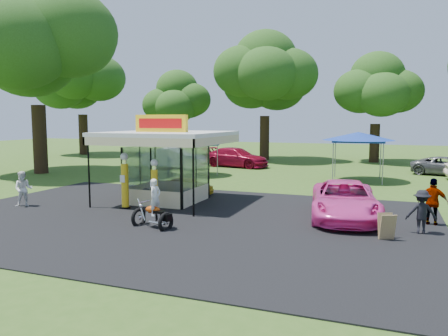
% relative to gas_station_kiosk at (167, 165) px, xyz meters
% --- Properties ---
extents(ground, '(120.00, 120.00, 0.00)m').
position_rel_gas_station_kiosk_xyz_m(ground, '(2.00, -4.99, -1.78)').
color(ground, '#34571B').
rests_on(ground, ground).
extents(asphalt_apron, '(20.00, 14.00, 0.04)m').
position_rel_gas_station_kiosk_xyz_m(asphalt_apron, '(2.00, -2.99, -1.76)').
color(asphalt_apron, black).
rests_on(asphalt_apron, ground).
extents(gas_station_kiosk, '(5.40, 5.40, 4.18)m').
position_rel_gas_station_kiosk_xyz_m(gas_station_kiosk, '(0.00, 0.00, 0.00)').
color(gas_station_kiosk, white).
rests_on(gas_station_kiosk, ground).
extents(gas_pump_left, '(0.47, 0.47, 2.51)m').
position_rel_gas_station_kiosk_xyz_m(gas_pump_left, '(-0.97, -2.12, -0.58)').
color(gas_pump_left, black).
rests_on(gas_pump_left, ground).
extents(gas_pump_right, '(0.43, 0.43, 2.28)m').
position_rel_gas_station_kiosk_xyz_m(gas_pump_right, '(0.57, -2.22, -0.69)').
color(gas_pump_right, black).
rests_on(gas_pump_right, ground).
extents(motorcycle, '(1.68, 1.08, 1.91)m').
position_rel_gas_station_kiosk_xyz_m(motorcycle, '(1.98, -4.72, -1.04)').
color(motorcycle, black).
rests_on(motorcycle, ground).
extents(spare_tires, '(0.83, 0.50, 0.72)m').
position_rel_gas_station_kiosk_xyz_m(spare_tires, '(-0.82, -0.60, -1.43)').
color(spare_tires, black).
rests_on(spare_tires, ground).
extents(a_frame_sign, '(0.54, 0.60, 0.89)m').
position_rel_gas_station_kiosk_xyz_m(a_frame_sign, '(9.91, -3.40, -1.33)').
color(a_frame_sign, '#593819').
rests_on(a_frame_sign, ground).
extents(kiosk_car, '(2.82, 1.13, 0.96)m').
position_rel_gas_station_kiosk_xyz_m(kiosk_car, '(-0.00, 2.21, -1.30)').
color(kiosk_car, yellow).
rests_on(kiosk_car, ground).
extents(pink_sedan, '(3.31, 5.77, 1.52)m').
position_rel_gas_station_kiosk_xyz_m(pink_sedan, '(8.31, -0.72, -1.02)').
color(pink_sedan, '#F843AC').
rests_on(pink_sedan, ground).
extents(spectator_west, '(1.01, 0.96, 1.64)m').
position_rel_gas_station_kiosk_xyz_m(spectator_west, '(-5.53, -3.37, -0.97)').
color(spectator_west, white).
rests_on(spectator_west, ground).
extents(spectator_east_a, '(1.07, 0.70, 1.56)m').
position_rel_gas_station_kiosk_xyz_m(spectator_east_a, '(11.01, -2.18, -1.00)').
color(spectator_east_a, black).
rests_on(spectator_east_a, ground).
extents(spectator_east_b, '(1.11, 0.62, 1.79)m').
position_rel_gas_station_kiosk_xyz_m(spectator_east_b, '(11.50, -0.66, -0.89)').
color(spectator_east_b, gray).
rests_on(spectator_east_b, ground).
extents(bg_car_a, '(5.25, 2.28, 1.68)m').
position_rel_gas_station_kiosk_xyz_m(bg_car_a, '(-6.36, 13.03, -0.94)').
color(bg_car_a, silver).
rests_on(bg_car_a, ground).
extents(bg_car_b, '(5.87, 3.23, 1.61)m').
position_rel_gas_station_kiosk_xyz_m(bg_car_b, '(-2.02, 15.92, -0.98)').
color(bg_car_b, maroon).
rests_on(bg_car_b, ground).
extents(bg_car_d, '(5.13, 3.30, 1.32)m').
position_rel_gas_station_kiosk_xyz_m(bg_car_d, '(13.80, 15.98, -1.12)').
color(bg_car_d, '#515153').
rests_on(bg_car_d, ground).
extents(tent_west, '(3.82, 3.82, 2.67)m').
position_rel_gas_station_kiosk_xyz_m(tent_west, '(-3.10, 9.66, 0.63)').
color(tent_west, gray).
rests_on(tent_west, ground).
extents(tent_east, '(4.52, 4.52, 3.16)m').
position_rel_gas_station_kiosk_xyz_m(tent_east, '(8.01, 10.90, 1.08)').
color(tent_east, gray).
rests_on(tent_east, ground).
extents(oak_far_a, '(10.67, 10.67, 12.64)m').
position_rel_gas_station_kiosk_xyz_m(oak_far_a, '(-22.57, 22.28, 6.26)').
color(oak_far_a, black).
rests_on(oak_far_a, ground).
extents(oak_far_b, '(7.50, 7.50, 8.95)m').
position_rel_gas_station_kiosk_xyz_m(oak_far_b, '(-11.22, 23.38, 3.93)').
color(oak_far_b, black).
rests_on(oak_far_b, ground).
extents(oak_far_c, '(10.32, 10.32, 12.16)m').
position_rel_gas_station_kiosk_xyz_m(oak_far_c, '(-1.50, 22.79, 5.93)').
color(oak_far_c, black).
rests_on(oak_far_c, ground).
extents(oak_far_d, '(8.29, 8.29, 9.87)m').
position_rel_gas_station_kiosk_xyz_m(oak_far_d, '(8.62, 24.32, 4.51)').
color(oak_far_d, black).
rests_on(oak_far_d, ground).
extents(oak_near, '(12.85, 12.85, 14.80)m').
position_rel_gas_station_kiosk_xyz_m(oak_near, '(-14.14, 6.80, 7.49)').
color(oak_near, black).
rests_on(oak_near, ground).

